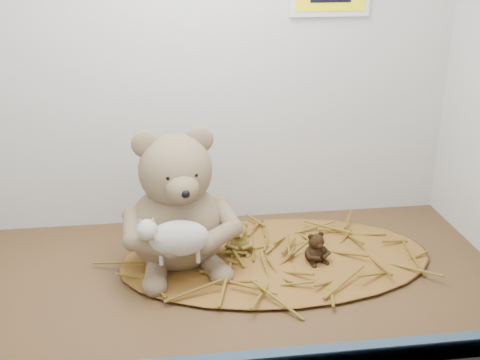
{
  "coord_description": "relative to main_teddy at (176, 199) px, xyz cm",
  "views": [
    {
      "loc": [
        -8.69,
        -105.33,
        63.65
      ],
      "look_at": [
        6.1,
        2.34,
        20.71
      ],
      "focal_mm": 45.0,
      "sensor_mm": 36.0,
      "label": 1
    }
  ],
  "objects": [
    {
      "name": "alcove_shell",
      "position": [
        6.34,
        1.2,
        30.01
      ],
      "size": [
        120.4,
        60.2,
        90.4
      ],
      "color": "#423017",
      "rests_on": "ground"
    },
    {
      "name": "toy_lamb",
      "position": [
        -0.0,
        -10.74,
        -3.4
      ],
      "size": [
        15.12,
        9.23,
        9.77
      ],
      "primitive_type": null,
      "color": "beige",
      "rests_on": "main_teddy"
    },
    {
      "name": "mini_teddy_brown",
      "position": [
        28.51,
        -4.66,
        -10.33
      ],
      "size": [
        6.8,
        7.01,
        6.72
      ],
      "primitive_type": null,
      "rotation": [
        0.0,
        0.0,
        0.28
      ],
      "color": "black",
      "rests_on": "straw_bed"
    },
    {
      "name": "mini_teddy_tan",
      "position": [
        13.26,
        1.7,
        -10.12
      ],
      "size": [
        6.36,
        6.65,
        7.13
      ],
      "primitive_type": null,
      "rotation": [
        0.0,
        0.0,
        -0.11
      ],
      "color": "olive",
      "rests_on": "straw_bed"
    },
    {
      "name": "main_teddy",
      "position": [
        0.0,
        0.0,
        0.0
      ],
      "size": [
        27.91,
        29.02,
        29.97
      ],
      "primitive_type": null,
      "rotation": [
        0.0,
        0.0,
        0.16
      ],
      "color": "#816F4F",
      "rests_on": "shelf_floor"
    },
    {
      "name": "straw_bed",
      "position": [
        20.88,
        -1.48,
        -14.34
      ],
      "size": [
        67.03,
        38.92,
        1.3
      ],
      "primitive_type": "ellipsoid",
      "color": "brown",
      "rests_on": "shelf_floor"
    }
  ]
}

